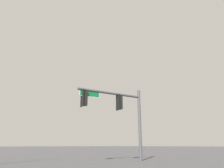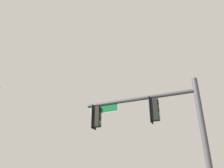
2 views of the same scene
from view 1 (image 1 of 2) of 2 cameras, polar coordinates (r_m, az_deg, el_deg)
The scene contains 1 object.
signal_pole_near at distance 17.67m, azimuth 1.95°, elevation -6.36°, with size 5.74×1.49×5.81m.
Camera 1 is at (6.58, 2.80, 1.21)m, focal length 35.00 mm.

